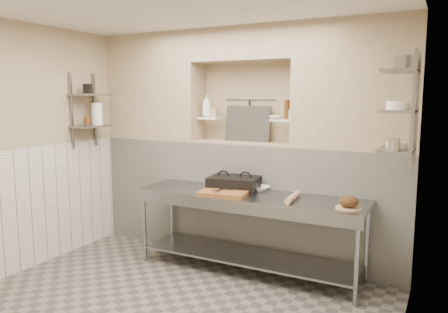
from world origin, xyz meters
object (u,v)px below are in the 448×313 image
Objects in this scene: prep_table at (248,217)px; bowl_alcove at (276,117)px; bottle_soap at (207,106)px; jug_left at (97,114)px; mixing_bowl at (259,188)px; cutting_board at (224,193)px; rolling_pin at (293,197)px; bread_loaf at (349,201)px; panini_press at (234,183)px.

prep_table is 1.22m from bowl_alcove.
jug_left is (-1.33, -0.56, -0.11)m from bottle_soap.
mixing_bowl is 0.78× the size of bottle_soap.
bottle_soap reaches higher than mixing_bowl.
rolling_pin is (0.75, 0.12, 0.01)m from cutting_board.
mixing_bowl reaches higher than prep_table.
rolling_pin is 0.60m from bread_loaf.
panini_press is 3.27× the size of bread_loaf.
bottle_soap reaches higher than jug_left.
bread_loaf reaches higher than rolling_pin.
bottle_soap is at bearing 147.62° from prep_table.
rolling_pin is 2.26× the size of bread_loaf.
prep_table is at bearing 0.81° from jug_left.
bottle_soap is at bearing 157.55° from rolling_pin.
cutting_board is 1.35m from bread_loaf.
bread_loaf is 0.67× the size of jug_left.
rolling_pin is at bearing -53.43° from bowl_alcove.
jug_left is at bearing 176.20° from cutting_board.
rolling_pin reaches higher than prep_table.
bowl_alcove is (-1.01, 0.64, 0.76)m from bread_loaf.
bowl_alcove is 0.52× the size of jug_left.
prep_table is 0.44m from panini_press.
cutting_board is 1.84× the size of jug_left.
prep_table is 4.99× the size of cutting_board.
panini_press is 2.69× the size of mixing_bowl.
bread_loaf is at bearing -32.39° from bowl_alcove.
bowl_alcove is (0.08, 0.29, 0.81)m from mixing_bowl.
bread_loaf is at bearing -1.43° from jug_left.
prep_table is at bearing 174.27° from bread_loaf.
bowl_alcove is (0.36, 0.38, 0.76)m from panini_press.
bread_loaf is (1.12, -0.11, 0.33)m from prep_table.
prep_table is 13.71× the size of bread_loaf.
prep_table is at bearing -39.19° from panini_press.
prep_table is at bearing 176.30° from rolling_pin.
bread_loaf is 2.23m from bottle_soap.
panini_press is 0.29m from mixing_bowl.
bowl_alcove is (-0.42, 0.56, 0.80)m from rolling_pin.
panini_press is (-0.25, 0.15, 0.33)m from prep_table.
jug_left is at bearing -173.15° from mixing_bowl.
cutting_board is 2.26× the size of mixing_bowl.
panini_press is at bearing -133.39° from bowl_alcove.
rolling_pin is at bearing 9.37° from cutting_board.
prep_table is 0.37m from mixing_bowl.
bottle_soap is at bearing 161.85° from bread_loaf.
mixing_bowl is 1.57× the size of bowl_alcove.
cutting_board is 1.31m from bottle_soap.
bottle_soap is at bearing -179.97° from bowl_alcove.
bread_loaf is (1.36, -0.26, -0.01)m from panini_press.
jug_left is (-1.93, 0.13, 0.83)m from cutting_board.
bowl_alcove reaches higher than mixing_bowl.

